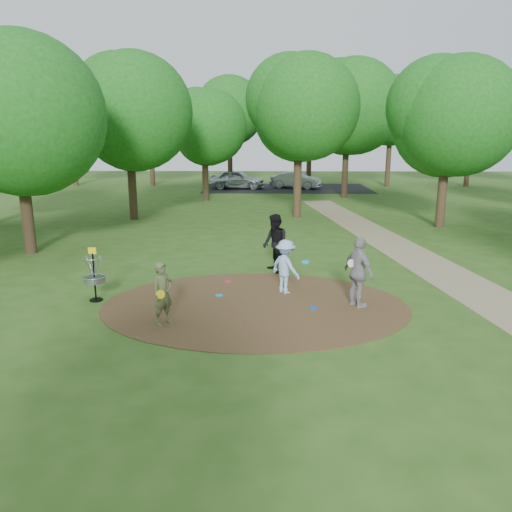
{
  "coord_description": "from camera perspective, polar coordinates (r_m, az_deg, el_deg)",
  "views": [
    {
      "loc": [
        0.32,
        -12.96,
        4.6
      ],
      "look_at": [
        0.0,
        1.2,
        1.1
      ],
      "focal_mm": 35.0,
      "sensor_mm": 36.0,
      "label": 1
    }
  ],
  "objects": [
    {
      "name": "disc_ground_cyan",
      "position": [
        14.52,
        -4.25,
        -4.51
      ],
      "size": [
        0.22,
        0.22,
        0.02
      ],
      "primitive_type": "cylinder",
      "color": "#1B93D9",
      "rests_on": "dirt_clearing"
    },
    {
      "name": "car_left",
      "position": [
        42.65,
        -2.2,
        8.75
      ],
      "size": [
        4.83,
        2.23,
        1.6
      ],
      "primitive_type": "imported",
      "rotation": [
        0.0,
        0.0,
        1.5
      ],
      "color": "#B5BABD",
      "rests_on": "ground"
    },
    {
      "name": "player_observer_with_disc",
      "position": [
        12.42,
        -10.6,
        -4.24
      ],
      "size": [
        0.66,
        0.68,
        1.58
      ],
      "color": "#545E36",
      "rests_on": "ground"
    },
    {
      "name": "disc_golf_basket",
      "position": [
        14.59,
        -18.05,
        -1.61
      ],
      "size": [
        0.63,
        0.63,
        1.54
      ],
      "color": "black",
      "rests_on": "ground"
    },
    {
      "name": "parking_lot",
      "position": [
        43.24,
        3.54,
        7.74
      ],
      "size": [
        14.0,
        8.0,
        0.01
      ],
      "primitive_type": "cube",
      "color": "black",
      "rests_on": "ground"
    },
    {
      "name": "disc_ground_blue",
      "position": [
        13.55,
        6.61,
        -5.93
      ],
      "size": [
        0.22,
        0.22,
        0.02
      ],
      "primitive_type": "cylinder",
      "color": "blue",
      "rests_on": "dirt_clearing"
    },
    {
      "name": "tree_ring",
      "position": [
        23.86,
        3.38,
        15.45
      ],
      "size": [
        37.51,
        45.58,
        9.57
      ],
      "color": "#332316",
      "rests_on": "ground"
    },
    {
      "name": "ground",
      "position": [
        13.76,
        -0.11,
        -5.65
      ],
      "size": [
        100.0,
        100.0,
        0.0
      ],
      "primitive_type": "plane",
      "color": "#2D5119",
      "rests_on": "ground"
    },
    {
      "name": "player_walking_with_disc",
      "position": [
        16.76,
        2.19,
        1.43
      ],
      "size": [
        1.07,
        1.18,
        1.98
      ],
      "color": "black",
      "rests_on": "ground"
    },
    {
      "name": "player_waiting_with_disc",
      "position": [
        13.65,
        11.66,
        -1.86
      ],
      "size": [
        0.96,
        1.22,
        1.93
      ],
      "color": "gray",
      "rests_on": "ground"
    },
    {
      "name": "disc_ground_red",
      "position": [
        15.84,
        -3.23,
        -2.92
      ],
      "size": [
        0.22,
        0.22,
        0.02
      ],
      "primitive_type": "cylinder",
      "color": "#E2164E",
      "rests_on": "dirt_clearing"
    },
    {
      "name": "player_throwing_with_disc",
      "position": [
        14.6,
        3.4,
        -1.22
      ],
      "size": [
        1.29,
        1.16,
        1.6
      ],
      "color": "#93B3DC",
      "rests_on": "ground"
    },
    {
      "name": "footpath",
      "position": [
        16.83,
        22.82,
        -3.09
      ],
      "size": [
        7.55,
        39.89,
        0.01
      ],
      "primitive_type": "cube",
      "rotation": [
        0.0,
        0.0,
        0.14
      ],
      "color": "#8C7A5B",
      "rests_on": "ground"
    },
    {
      "name": "dirt_clearing",
      "position": [
        13.75,
        -0.11,
        -5.61
      ],
      "size": [
        8.4,
        8.4,
        0.02
      ],
      "primitive_type": "cylinder",
      "color": "#47301C",
      "rests_on": "ground"
    },
    {
      "name": "car_right",
      "position": [
        43.11,
        4.6,
        8.64
      ],
      "size": [
        4.53,
        2.88,
        1.41
      ],
      "primitive_type": "imported",
      "rotation": [
        0.0,
        0.0,
        1.22
      ],
      "color": "#9B9DA3",
      "rests_on": "ground"
    }
  ]
}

